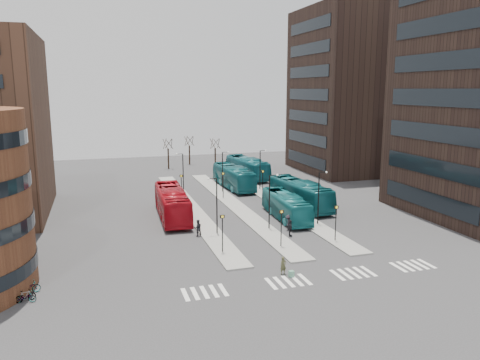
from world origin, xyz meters
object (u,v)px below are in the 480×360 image
object	(u,v)px
teal_bus_c	(300,194)
commuter_c	(288,223)
teal_bus_a	(286,206)
commuter_a	(198,228)
bicycle_near	(25,297)
red_bus	(172,203)
bicycle_far	(28,288)
traveller	(283,266)
teal_bus_b	(233,177)
teal_bus_d	(247,168)
commuter_b	(290,228)
suitcase	(291,274)
bicycle_mid	(25,296)

from	to	relation	value
teal_bus_c	commuter_c	xyz separation A→B (m)	(-5.60, -9.27, -0.93)
teal_bus_a	commuter_a	xyz separation A→B (m)	(-11.63, -3.62, -0.66)
bicycle_near	teal_bus_a	bearing A→B (deg)	-54.84
red_bus	bicycle_far	xyz separation A→B (m)	(-14.02, -18.26, -1.37)
traveller	commuter_a	distance (m)	13.31
teal_bus_b	commuter_a	size ratio (longest dim) A/B	7.11
traveller	bicycle_far	bearing A→B (deg)	169.97
commuter_a	bicycle_far	xyz separation A→B (m)	(-15.48, -10.26, -0.42)
teal_bus_d	commuter_b	bearing A→B (deg)	-106.33
commuter_a	commuter_c	world-z (taller)	commuter_a
bicycle_near	bicycle_far	bearing A→B (deg)	5.45
teal_bus_c	bicycle_far	world-z (taller)	teal_bus_c
suitcase	red_bus	distance (m)	22.25
bicycle_near	commuter_c	bearing A→B (deg)	-61.23
teal_bus_b	commuter_b	size ratio (longest dim) A/B	7.10
teal_bus_b	bicycle_near	bearing A→B (deg)	-130.05
teal_bus_a	bicycle_far	xyz separation A→B (m)	(-27.11, -13.87, -1.07)
bicycle_near	teal_bus_c	bearing A→B (deg)	-51.48
teal_bus_b	bicycle_far	world-z (taller)	teal_bus_b
suitcase	teal_bus_c	distance (m)	24.08
red_bus	commuter_b	world-z (taller)	red_bus
teal_bus_b	bicycle_mid	world-z (taller)	teal_bus_b
teal_bus_a	bicycle_near	bearing A→B (deg)	-147.99
suitcase	teal_bus_a	world-z (taller)	teal_bus_a
teal_bus_b	traveller	size ratio (longest dim) A/B	8.22
red_bus	teal_bus_b	world-z (taller)	red_bus
bicycle_near	commuter_a	bearing A→B (deg)	-47.10
red_bus	bicycle_near	world-z (taller)	red_bus
red_bus	commuter_a	xyz separation A→B (m)	(1.46, -8.00, -0.95)
suitcase	commuter_c	xyz separation A→B (m)	(4.92, 12.34, 0.60)
teal_bus_a	commuter_a	bearing A→B (deg)	-160.43
commuter_c	bicycle_far	bearing A→B (deg)	-35.05
commuter_a	bicycle_mid	xyz separation A→B (m)	(-15.48, -11.64, -0.46)
suitcase	commuter_b	distance (m)	11.12
commuter_b	commuter_c	size ratio (longest dim) A/B	1.04
commuter_a	commuter_c	distance (m)	10.09
suitcase	bicycle_near	distance (m)	20.66
teal_bus_a	red_bus	bearing A→B (deg)	163.80
bicycle_near	suitcase	bearing A→B (deg)	-88.25
suitcase	teal_bus_d	world-z (taller)	teal_bus_d
commuter_a	commuter_b	size ratio (longest dim) A/B	1.00
red_bus	commuter_c	xyz separation A→B (m)	(11.52, -8.85, -0.98)
teal_bus_b	commuter_b	xyz separation A→B (m)	(-1.21, -25.62, -0.88)
suitcase	bicycle_far	xyz separation A→B (m)	(-20.62, 2.93, 0.22)
teal_bus_a	teal_bus_c	world-z (taller)	teal_bus_c
commuter_a	bicycle_near	world-z (taller)	commuter_a
red_bus	commuter_a	distance (m)	8.19
teal_bus_b	commuter_b	bearing A→B (deg)	-95.69
traveller	bicycle_far	size ratio (longest dim) A/B	0.85
teal_bus_b	commuter_b	distance (m)	25.66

